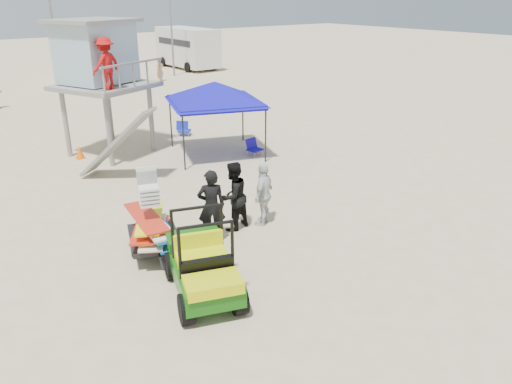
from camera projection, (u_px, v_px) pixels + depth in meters
ground at (322, 294)px, 10.75m from camera, size 140.00×140.00×0.00m
utility_cart at (203, 260)px, 10.41m from camera, size 1.95×2.70×1.85m
surf_trailer at (153, 224)px, 12.16m from camera, size 1.67×2.29×1.98m
man_left at (211, 206)px, 12.73m from camera, size 0.85×0.75×1.95m
man_mid at (233, 196)px, 13.40m from camera, size 1.06×0.91×1.91m
man_right at (264, 194)px, 13.72m from camera, size 1.12×0.89×1.78m
lifeguard_tower at (99, 58)px, 18.78m from camera, size 4.09×4.09×5.01m
canopy_blue at (215, 85)px, 19.03m from camera, size 4.17×4.17×3.29m
cone_near at (80, 152)px, 19.41m from camera, size 0.34×0.34×0.50m
beach_chair_b at (253, 147)px, 19.86m from camera, size 0.62×0.67×0.64m
beach_chair_c at (183, 128)px, 22.55m from camera, size 0.74×0.85×0.64m
rv_mid_right at (88, 56)px, 35.56m from camera, size 2.64×7.00×3.25m
rv_far_right at (187, 46)px, 41.73m from camera, size 2.64×6.60×3.25m
light_pole_left at (53, 27)px, 30.85m from camera, size 0.14×0.14×8.00m
light_pole_right at (171, 21)px, 37.01m from camera, size 0.14×0.14×8.00m
distant_beachgoers at (49, 85)px, 29.72m from camera, size 12.30×3.36×1.74m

